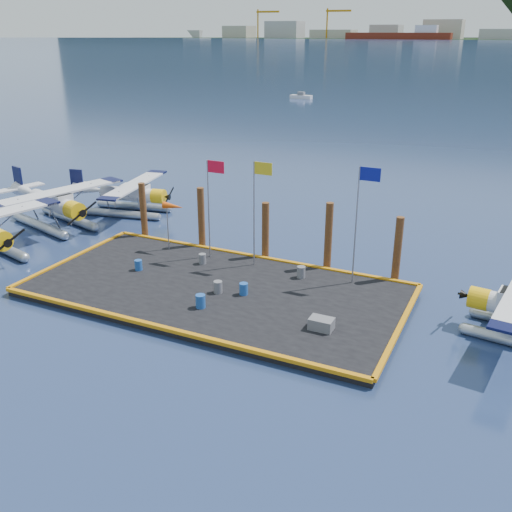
# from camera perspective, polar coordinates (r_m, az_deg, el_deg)

# --- Properties ---
(ground) EXTENTS (4000.00, 4000.00, 0.00)m
(ground) POSITION_cam_1_polar(r_m,az_deg,el_deg) (31.15, -4.06, -3.82)
(ground) COLOR navy
(ground) RESTS_ON ground
(dock) EXTENTS (20.00, 10.00, 0.40)m
(dock) POSITION_cam_1_polar(r_m,az_deg,el_deg) (31.06, -4.07, -3.48)
(dock) COLOR black
(dock) RESTS_ON ground
(dock_bumpers) EXTENTS (20.25, 10.25, 0.18)m
(dock_bumpers) POSITION_cam_1_polar(r_m,az_deg,el_deg) (30.94, -4.08, -3.00)
(dock_bumpers) COLOR #C1780B
(dock_bumpers) RESTS_ON dock
(seaplane_b) EXTENTS (9.56, 10.27, 3.66)m
(seaplane_b) POSITION_cam_1_polar(r_m,az_deg,el_deg) (43.59, -19.43, 4.75)
(seaplane_b) COLOR #99A0A7
(seaplane_b) RESTS_ON ground
(seaplane_c) EXTENTS (8.43, 9.21, 3.26)m
(seaplane_c) POSITION_cam_1_polar(r_m,az_deg,el_deg) (45.24, -12.37, 5.86)
(seaplane_c) COLOR #99A0A7
(seaplane_c) RESTS_ON ground
(drum_0) EXTENTS (0.43, 0.43, 0.61)m
(drum_0) POSITION_cam_1_polar(r_m,az_deg,el_deg) (33.68, -11.67, -0.89)
(drum_0) COLOR #1A4793
(drum_0) RESTS_ON dock
(drum_1) EXTENTS (0.49, 0.49, 0.69)m
(drum_1) POSITION_cam_1_polar(r_m,az_deg,el_deg) (28.73, -5.57, -4.52)
(drum_1) COLOR #1A4793
(drum_1) RESTS_ON dock
(drum_2) EXTENTS (0.45, 0.45, 0.64)m
(drum_2) POSITION_cam_1_polar(r_m,az_deg,el_deg) (29.98, -1.25, -3.30)
(drum_2) COLOR #1A4793
(drum_2) RESTS_ON dock
(drum_3) EXTENTS (0.46, 0.46, 0.65)m
(drum_3) POSITION_cam_1_polar(r_m,az_deg,el_deg) (30.24, -3.82, -3.11)
(drum_3) COLOR #5C5D62
(drum_3) RESTS_ON dock
(drum_4) EXTENTS (0.48, 0.48, 0.67)m
(drum_4) POSITION_cam_1_polar(r_m,az_deg,el_deg) (32.07, 4.53, -1.61)
(drum_4) COLOR #5C5D62
(drum_4) RESTS_ON dock
(drum_5) EXTENTS (0.44, 0.44, 0.61)m
(drum_5) POSITION_cam_1_polar(r_m,az_deg,el_deg) (34.03, -5.38, -0.28)
(drum_5) COLOR #5C5D62
(drum_5) RESTS_ON dock
(crate) EXTENTS (1.11, 0.74, 0.56)m
(crate) POSITION_cam_1_polar(r_m,az_deg,el_deg) (26.83, 6.55, -6.75)
(crate) COLOR #5C5D62
(crate) RESTS_ON dock
(flagpole_red) EXTENTS (1.14, 0.08, 6.00)m
(flagpole_red) POSITION_cam_1_polar(r_m,az_deg,el_deg) (33.78, -4.50, 6.19)
(flagpole_red) COLOR gray
(flagpole_red) RESTS_ON dock
(flagpole_yellow) EXTENTS (1.14, 0.08, 6.20)m
(flagpole_yellow) POSITION_cam_1_polar(r_m,az_deg,el_deg) (32.41, 0.12, 5.80)
(flagpole_yellow) COLOR gray
(flagpole_yellow) RESTS_ON dock
(flagpole_blue) EXTENTS (1.14, 0.08, 6.50)m
(flagpole_blue) POSITION_cam_1_polar(r_m,az_deg,el_deg) (30.38, 10.43, 4.69)
(flagpole_blue) COLOR gray
(flagpole_blue) RESTS_ON dock
(windsock) EXTENTS (1.40, 0.44, 3.12)m
(windsock) POSITION_cam_1_polar(r_m,az_deg,el_deg) (35.50, -8.30, 4.84)
(windsock) COLOR gray
(windsock) RESTS_ON dock
(piling_0) EXTENTS (0.44, 0.44, 4.00)m
(piling_0) POSITION_cam_1_polar(r_m,az_deg,el_deg) (39.04, -11.19, 4.32)
(piling_0) COLOR #492414
(piling_0) RESTS_ON ground
(piling_1) EXTENTS (0.44, 0.44, 4.20)m
(piling_1) POSITION_cam_1_polar(r_m,az_deg,el_deg) (36.59, -5.48, 3.63)
(piling_1) COLOR #492414
(piling_1) RESTS_ON ground
(piling_2) EXTENTS (0.44, 0.44, 3.80)m
(piling_2) POSITION_cam_1_polar(r_m,az_deg,el_deg) (34.66, 0.95, 2.34)
(piling_2) COLOR #492414
(piling_2) RESTS_ON ground
(piling_3) EXTENTS (0.44, 0.44, 4.30)m
(piling_3) POSITION_cam_1_polar(r_m,az_deg,el_deg) (33.22, 7.24, 1.75)
(piling_3) COLOR #492414
(piling_3) RESTS_ON ground
(piling_4) EXTENTS (0.44, 0.44, 4.00)m
(piling_4) POSITION_cam_1_polar(r_m,az_deg,el_deg) (32.35, 13.95, 0.42)
(piling_4) COLOR #492414
(piling_4) RESTS_ON ground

